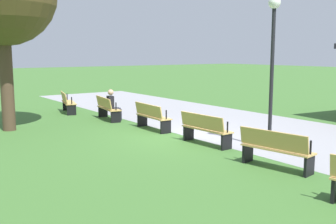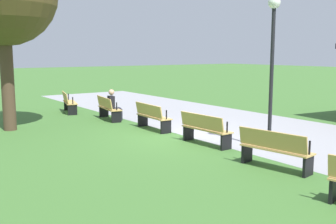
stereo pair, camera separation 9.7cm
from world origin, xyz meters
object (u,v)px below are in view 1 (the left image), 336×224
bench_0 (67,102)px  bench_1 (107,108)px  bench_4 (275,149)px  lamp_post (273,44)px  person_seated (113,104)px  bench_3 (205,129)px  bench_2 (152,116)px

bench_0 → bench_1: (2.66, 0.55, 0.00)m
bench_0 → bench_4: bearing=17.6°
bench_0 → bench_1: size_ratio=1.01×
lamp_post → bench_1: bearing=-168.3°
bench_0 → person_seated: (2.93, 0.65, 0.17)m
bench_1 → bench_4: size_ratio=1.00×
bench_0 → bench_3: (8.09, 0.83, 0.00)m
person_seated → lamp_post: size_ratio=0.30×
bench_3 → bench_2: bearing=177.1°
bench_2 → bench_4: size_ratio=0.98×
bench_0 → person_seated: 3.01m
bench_2 → lamp_post: lamp_post is taller
bench_2 → bench_3: 2.72m
bench_4 → person_seated: (-7.86, 0.10, 0.17)m
bench_1 → bench_0: bearing=-159.5°
bench_2 → bench_0: bearing=-168.3°
bench_1 → lamp_post: size_ratio=0.43×
bench_2 → bench_3: same height
bench_1 → bench_4: bearing=8.8°
person_seated → lamp_post: lamp_post is taller
bench_1 → bench_2: size_ratio=1.02×
bench_4 → bench_3: bearing=165.3°
bench_3 → bench_0: bearing=-177.1°
bench_3 → person_seated: size_ratio=1.40×
bench_0 → bench_2: (5.37, 0.83, 0.00)m
lamp_post → bench_0: bearing=-168.3°
bench_2 → bench_3: bearing=2.9°
bench_0 → bench_3: 8.13m
bench_0 → bench_3: size_ratio=1.03×
bench_4 → bench_0: bearing=174.1°
bench_1 → lamp_post: bearing=20.5°
bench_1 → person_seated: (0.27, 0.10, 0.17)m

